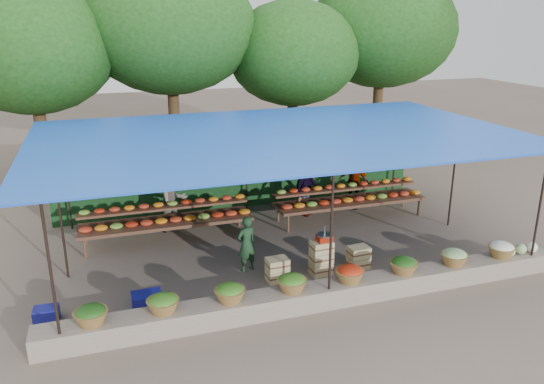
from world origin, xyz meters
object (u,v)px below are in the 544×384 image
object	(u,v)px
weighing_scale	(324,237)
blue_crate_front	(147,301)
vendor_seated	(247,244)
crate_counter	(320,261)
blue_crate_back	(46,314)

from	to	relation	value
weighing_scale	blue_crate_front	size ratio (longest dim) A/B	0.63
weighing_scale	vendor_seated	bearing A→B (deg)	156.82
crate_counter	blue_crate_front	xyz separation A→B (m)	(-3.71, -0.32, -0.14)
crate_counter	weighing_scale	xyz separation A→B (m)	(0.09, 0.00, 0.54)
crate_counter	weighing_scale	world-z (taller)	weighing_scale
vendor_seated	blue_crate_back	size ratio (longest dim) A/B	2.89
weighing_scale	vendor_seated	size ratio (longest dim) A/B	0.28
crate_counter	blue_crate_front	size ratio (longest dim) A/B	4.24
blue_crate_front	blue_crate_back	bearing A→B (deg)	174.09
weighing_scale	blue_crate_front	world-z (taller)	weighing_scale
weighing_scale	blue_crate_front	bearing A→B (deg)	-175.25
blue_crate_back	crate_counter	bearing A→B (deg)	5.54
vendor_seated	blue_crate_front	xyz separation A→B (m)	(-2.25, -0.98, -0.47)
vendor_seated	blue_crate_front	size ratio (longest dim) A/B	2.27
blue_crate_front	blue_crate_back	world-z (taller)	blue_crate_front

